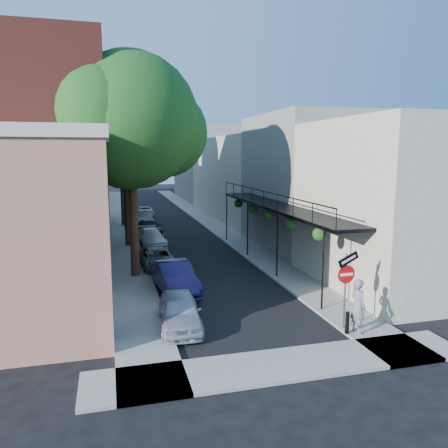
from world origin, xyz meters
TOP-DOWN VIEW (x-y plane):
  - ground at (0.00, 0.00)m, footprint 160.00×160.00m
  - road_surface at (0.00, 30.00)m, footprint 6.00×64.00m
  - sidewalk_left at (-4.00, 30.00)m, footprint 2.00×64.00m
  - sidewalk_right at (4.00, 30.00)m, footprint 2.00×64.00m
  - sidewalk_cross at (0.00, -1.00)m, footprint 12.00×2.00m
  - buildings_left at (-9.30, 28.76)m, footprint 10.10×59.10m
  - buildings_right at (8.99, 29.49)m, footprint 9.80×55.00m
  - sign_post at (3.16, 0.97)m, footprint 0.89×0.17m
  - bollard at (3.00, 0.50)m, footprint 0.14×0.14m
  - oak_near at (-3.37, 10.26)m, footprint 7.48×6.80m
  - oak_mid at (-3.42, 18.23)m, footprint 6.60×6.00m
  - oak_far at (-3.35, 27.27)m, footprint 7.70×7.00m
  - parked_car_a at (-2.60, 2.83)m, footprint 1.79×3.84m
  - parked_car_b at (-2.15, 7.13)m, footprint 1.89×4.39m
  - parked_car_c at (-2.48, 11.55)m, footprint 2.11×4.11m
  - parked_car_d at (-2.25, 17.86)m, footprint 2.05×4.23m
  - parked_car_e at (-1.96, 22.12)m, footprint 1.86×3.93m
  - parked_car_f at (-2.13, 26.46)m, footprint 1.51×4.27m
  - parked_car_g at (-1.63, 31.49)m, footprint 1.97×4.09m
  - pedestrian at (3.40, 0.50)m, footprint 0.52×0.75m

SIDE VIEW (x-z plane):
  - ground at x=0.00m, z-range 0.00..0.00m
  - road_surface at x=0.00m, z-range 0.00..0.01m
  - sidewalk_left at x=-4.00m, z-range 0.00..0.12m
  - sidewalk_right at x=4.00m, z-range 0.00..0.12m
  - sidewalk_cross at x=0.00m, z-range 0.00..0.12m
  - bollard at x=3.00m, z-range 0.12..0.92m
  - parked_car_c at x=-2.48m, z-range 0.00..1.11m
  - parked_car_g at x=-1.63m, z-range 0.00..1.12m
  - parked_car_d at x=-2.25m, z-range 0.00..1.19m
  - parked_car_a at x=-2.60m, z-range 0.00..1.27m
  - parked_car_e at x=-1.96m, z-range 0.00..1.30m
  - parked_car_b at x=-2.15m, z-range 0.00..1.41m
  - parked_car_f at x=-2.13m, z-range 0.00..1.41m
  - pedestrian at x=3.40m, z-range 0.12..2.09m
  - sign_post at x=3.16m, z-range 0.54..3.53m
  - buildings_right at x=8.99m, z-range -0.58..9.42m
  - buildings_left at x=-9.30m, z-range -1.06..10.94m
  - oak_mid at x=-3.42m, z-range 1.96..12.16m
  - oak_near at x=-3.37m, z-range 2.17..13.59m
  - oak_far at x=-3.35m, z-range 2.31..14.21m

